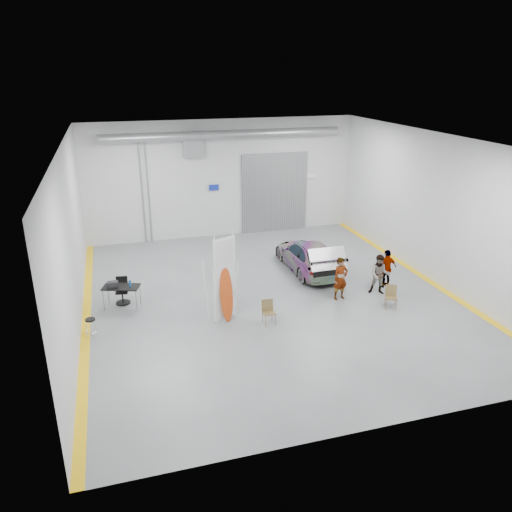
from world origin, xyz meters
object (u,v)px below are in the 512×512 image
object	(u,v)px
sedan_car	(308,256)
person_a	(341,279)
surfboard_display	(223,287)
work_table	(119,287)
person_b	(380,275)
office_chair	(122,292)
person_c	(387,268)
folding_chair_far	(390,302)
folding_chair_near	(269,317)
shop_stool	(91,328)

from	to	relation	value
sedan_car	person_a	bearing A→B (deg)	91.01
surfboard_display	work_table	world-z (taller)	surfboard_display
person_a	person_b	xyz separation A→B (m)	(1.67, -0.00, -0.03)
person_b	office_chair	distance (m)	9.92
person_a	office_chair	world-z (taller)	person_a
person_c	surfboard_display	xyz separation A→B (m)	(-6.99, -1.06, 0.53)
sedan_car	folding_chair_far	size ratio (longest dim) A/B	5.22
person_c	person_a	bearing A→B (deg)	4.67
person_b	person_c	world-z (taller)	person_b
surfboard_display	sedan_car	bearing A→B (deg)	13.00
work_table	office_chair	world-z (taller)	work_table
folding_chair_near	office_chair	distance (m)	5.74
person_c	person_b	bearing A→B (deg)	32.45
person_a	folding_chair_near	bearing A→B (deg)	-168.88
sedan_car	folding_chair_far	distance (m)	4.63
sedan_car	office_chair	size ratio (longest dim) A/B	4.48
person_c	folding_chair_near	world-z (taller)	person_c
shop_stool	surfboard_display	bearing A→B (deg)	-2.26
folding_chair_far	work_table	bearing A→B (deg)	-173.82
work_table	person_b	bearing A→B (deg)	-9.52
person_c	shop_stool	distance (m)	11.45
folding_chair_near	work_table	distance (m)	5.67
folding_chair_near	work_table	world-z (taller)	work_table
shop_stool	person_a	bearing A→B (deg)	2.40
person_b	work_table	size ratio (longest dim) A/B	1.10
person_a	sedan_car	bearing A→B (deg)	82.68
sedan_car	shop_stool	distance (m)	9.71
person_a	surfboard_display	bearing A→B (deg)	178.10
person_a	person_c	distance (m)	2.33
folding_chair_far	shop_stool	size ratio (longest dim) A/B	1.29
sedan_car	person_c	world-z (taller)	person_c
folding_chair_far	person_c	bearing A→B (deg)	88.42
person_b	surfboard_display	xyz separation A→B (m)	(-6.39, -0.55, 0.52)
surfboard_display	folding_chair_near	world-z (taller)	surfboard_display
person_a	folding_chair_near	size ratio (longest dim) A/B	1.95
person_a	work_table	size ratio (longest dim) A/B	1.15
surfboard_display	shop_stool	world-z (taller)	surfboard_display
person_a	person_c	xyz separation A→B (m)	(2.27, 0.51, -0.04)
sedan_car	surfboard_display	world-z (taller)	surfboard_display
sedan_car	surfboard_display	xyz separation A→B (m)	(-4.65, -3.63, 0.67)
surfboard_display	office_chair	xyz separation A→B (m)	(-3.33, 2.54, -0.88)
sedan_car	person_b	world-z (taller)	person_b
person_c	work_table	bearing A→B (deg)	-14.09
folding_chair_far	sedan_car	bearing A→B (deg)	132.40
surfboard_display	folding_chair_near	size ratio (longest dim) A/B	3.79
surfboard_display	work_table	distance (m)	4.09
surfboard_display	shop_stool	distance (m)	4.53
work_table	surfboard_display	bearing A→B (deg)	-32.76
sedan_car	folding_chair_near	world-z (taller)	sedan_car
sedan_car	surfboard_display	size ratio (longest dim) A/B	1.38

